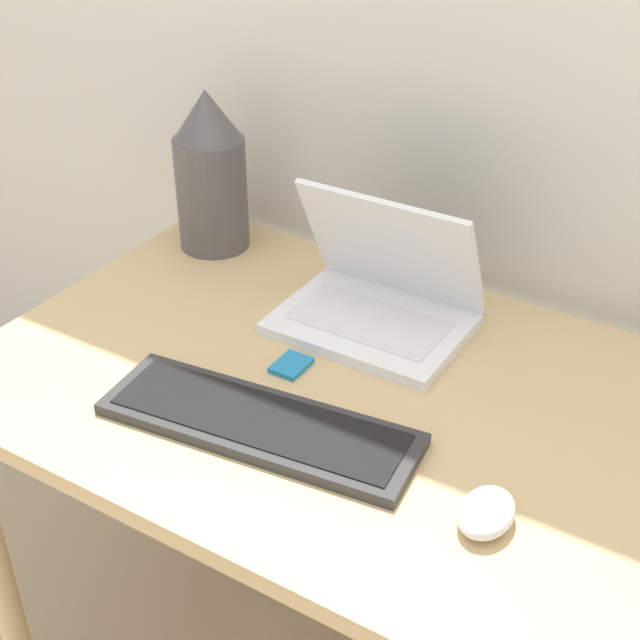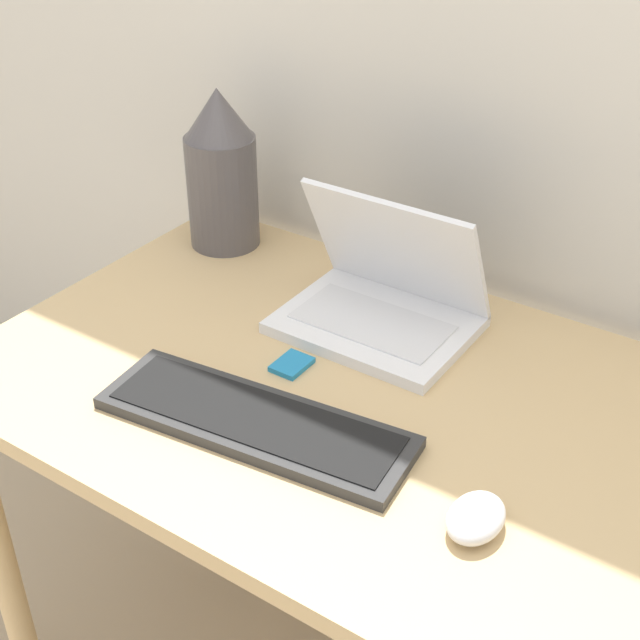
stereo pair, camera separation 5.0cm
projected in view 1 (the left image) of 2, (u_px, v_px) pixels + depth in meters
name	position (u px, v px, depth m)	size (l,w,h in m)	color
desk	(350.00, 434.00, 1.40)	(1.17, 0.75, 0.72)	tan
laptop	(379.00, 297.00, 1.48)	(0.31, 0.24, 0.23)	white
keyboard	(259.00, 423.00, 1.26)	(0.48, 0.20, 0.02)	#2D2D2D
mouse	(486.00, 513.00, 1.10)	(0.07, 0.10, 0.04)	silver
vase	(210.00, 172.00, 1.67)	(0.13, 0.13, 0.31)	#514C4C
mp3_player	(291.00, 365.00, 1.39)	(0.05, 0.06, 0.01)	#1E7FB7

